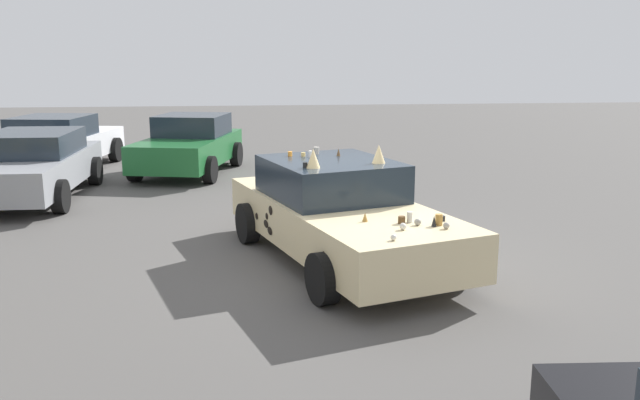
% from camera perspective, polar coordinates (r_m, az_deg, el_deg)
% --- Properties ---
extents(ground_plane, '(60.00, 60.00, 0.00)m').
position_cam_1_polar(ground_plane, '(9.59, 1.79, -5.21)').
color(ground_plane, '#514F4C').
extents(art_car_decorated, '(4.98, 3.11, 1.67)m').
position_cam_1_polar(art_car_decorated, '(9.48, 1.60, -1.05)').
color(art_car_decorated, beige).
rests_on(art_car_decorated, ground).
extents(parked_sedan_far_left, '(4.54, 2.11, 1.36)m').
position_cam_1_polar(parked_sedan_far_left, '(14.81, -23.43, 2.79)').
color(parked_sedan_far_left, gray).
rests_on(parked_sedan_far_left, ground).
extents(parked_sedan_near_right, '(4.26, 2.68, 1.42)m').
position_cam_1_polar(parked_sedan_near_right, '(16.89, -11.13, 4.66)').
color(parked_sedan_near_right, '#1E602D').
rests_on(parked_sedan_near_right, ground).
extents(parked_sedan_behind_left, '(4.55, 2.57, 1.40)m').
position_cam_1_polar(parked_sedan_behind_left, '(18.22, -21.43, 4.59)').
color(parked_sedan_behind_left, white).
rests_on(parked_sedan_behind_left, ground).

